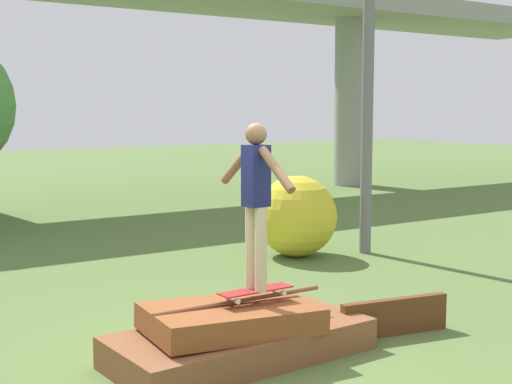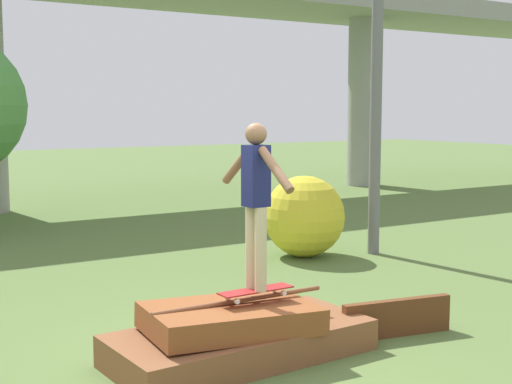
% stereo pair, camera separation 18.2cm
% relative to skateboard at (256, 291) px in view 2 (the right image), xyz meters
% --- Properties ---
extents(ground_plane, '(80.00, 80.00, 0.00)m').
position_rel_skateboard_xyz_m(ground_plane, '(-0.13, 0.08, -0.70)').
color(ground_plane, '#567038').
extents(scrap_pile, '(2.72, 1.32, 0.62)m').
position_rel_skateboard_xyz_m(scrap_pile, '(-0.17, 0.07, -0.45)').
color(scrap_pile, brown).
rests_on(scrap_pile, ground_plane).
extents(scrap_plank_loose, '(1.34, 0.34, 0.41)m').
position_rel_skateboard_xyz_m(scrap_plank_loose, '(1.71, -0.23, -0.49)').
color(scrap_plank_loose, '#5B3319').
rests_on(scrap_plank_loose, ground_plane).
extents(skateboard, '(0.81, 0.23, 0.09)m').
position_rel_skateboard_xyz_m(skateboard, '(0.00, 0.00, 0.00)').
color(skateboard, maroon).
rests_on(skateboard, scrap_pile).
extents(skater, '(0.23, 1.21, 1.67)m').
position_rel_skateboard_xyz_m(skater, '(0.00, 0.00, 0.99)').
color(skater, '#C6B78E').
rests_on(skater, skateboard).
extents(utility_pole, '(1.30, 0.20, 6.89)m').
position_rel_skateboard_xyz_m(utility_pole, '(4.58, 3.42, 2.87)').
color(utility_pole, slate).
rests_on(utility_pole, ground_plane).
extents(bush_yellow_flowering, '(1.40, 1.40, 1.40)m').
position_rel_skateboard_xyz_m(bush_yellow_flowering, '(3.39, 3.86, 0.00)').
color(bush_yellow_flowering, gold).
rests_on(bush_yellow_flowering, ground_plane).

